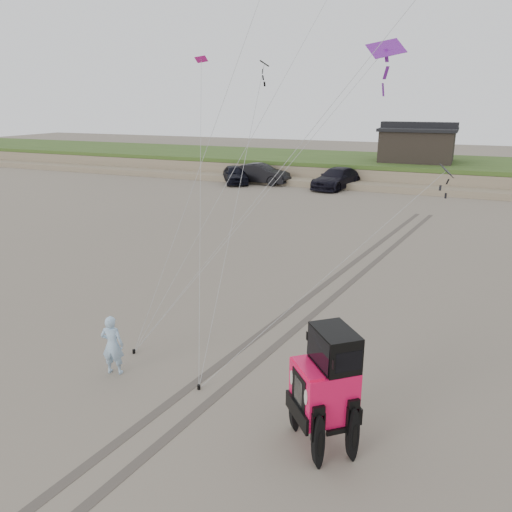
% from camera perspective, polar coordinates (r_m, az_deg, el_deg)
% --- Properties ---
extents(ground, '(160.00, 160.00, 0.00)m').
position_cam_1_polar(ground, '(13.18, -9.20, -14.03)').
color(ground, '#6B6054').
rests_on(ground, ground).
extents(dune_ridge, '(160.00, 14.25, 1.73)m').
position_cam_1_polar(dune_ridge, '(47.73, 15.35, 9.50)').
color(dune_ridge, '#7A6B54').
rests_on(dune_ridge, ground).
extents(cabin, '(6.40, 5.40, 3.35)m').
position_cam_1_polar(cabin, '(46.77, 17.97, 12.12)').
color(cabin, black).
rests_on(cabin, dune_ridge).
extents(truck_a, '(4.00, 4.83, 1.55)m').
position_cam_1_polar(truck_a, '(43.39, -2.39, 9.31)').
color(truck_a, black).
rests_on(truck_a, ground).
extents(truck_b, '(5.24, 2.06, 1.70)m').
position_cam_1_polar(truck_b, '(43.18, 0.47, 9.38)').
color(truck_b, black).
rests_on(truck_b, ground).
extents(truck_c, '(3.58, 6.03, 1.64)m').
position_cam_1_polar(truck_c, '(41.31, 9.20, 8.76)').
color(truck_c, black).
rests_on(truck_c, ground).
extents(jeep, '(5.73, 5.35, 2.05)m').
position_cam_1_polar(jeep, '(10.56, 7.69, -16.06)').
color(jeep, '#F30F4B').
rests_on(jeep, ground).
extents(man, '(0.67, 0.53, 1.61)m').
position_cam_1_polar(man, '(13.54, -16.09, -9.74)').
color(man, '#84AECD').
rests_on(man, ground).
extents(kite_flock, '(11.53, 10.22, 9.94)m').
position_cam_1_polar(kite_flock, '(19.27, 13.09, 25.98)').
color(kite_flock, '#B9177D').
rests_on(kite_flock, ground).
extents(stake_main, '(0.08, 0.08, 0.12)m').
position_cam_1_polar(stake_main, '(14.71, -13.79, -10.54)').
color(stake_main, black).
rests_on(stake_main, ground).
extents(stake_aux, '(0.08, 0.08, 0.12)m').
position_cam_1_polar(stake_aux, '(12.79, -6.56, -14.67)').
color(stake_aux, black).
rests_on(stake_aux, ground).
extents(tire_tracks, '(5.22, 29.74, 0.01)m').
position_cam_1_polar(tire_tracks, '(19.19, 8.69, -3.66)').
color(tire_tracks, '#4C443D').
rests_on(tire_tracks, ground).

